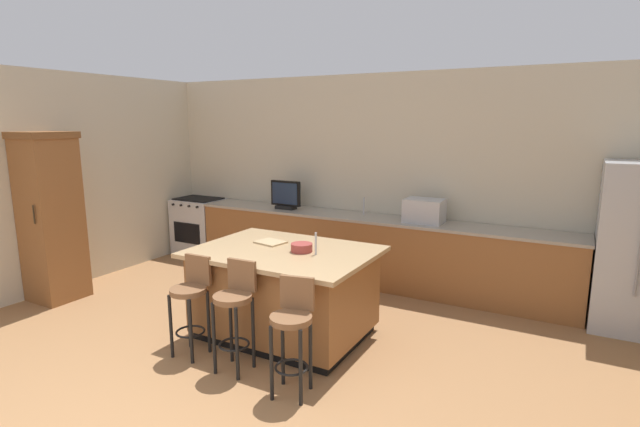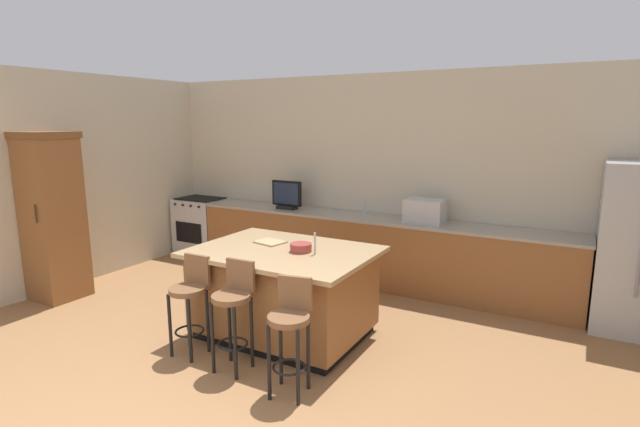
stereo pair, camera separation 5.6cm
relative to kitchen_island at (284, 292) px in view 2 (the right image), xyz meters
The scene contains 15 objects.
wall_back 2.51m from the kitchen_island, 86.70° to the left, with size 7.54×0.12×2.83m, color beige.
wall_left 3.57m from the kitchen_island, behind, with size 0.12×5.01×2.83m, color beige.
counter_back 1.94m from the kitchen_island, 86.64° to the left, with size 5.30×0.62×0.93m.
kitchen_island is the anchor object (origin of this frame).
range_oven 3.52m from the kitchen_island, 146.55° to the left, with size 0.78×0.63×0.95m.
cabinet_tower 3.18m from the kitchen_island, behind, with size 0.60×0.61×2.08m.
microwave 2.21m from the kitchen_island, 66.01° to the left, with size 0.48×0.36×0.30m, color #B7BABF.
tv_monitor 2.33m from the kitchen_island, 122.25° to the left, with size 0.48×0.16×0.42m.
sink_faucet_back 2.12m from the kitchen_island, 90.40° to the left, with size 0.02×0.02×0.24m, color #B2B2B7.
sink_faucet_island 0.67m from the kitchen_island, ahead, with size 0.02×0.02×0.22m, color #B2B2B7.
bar_stool_left 0.95m from the kitchen_island, 125.67° to the right, with size 0.34×0.34×0.95m.
bar_stool_center 0.81m from the kitchen_island, 90.10° to the right, with size 0.34×0.34×0.99m.
bar_stool_right 1.10m from the kitchen_island, 53.90° to the right, with size 0.35×0.36×0.96m.
fruit_bowl 0.53m from the kitchen_island, ahead, with size 0.22×0.22×0.08m, color #993833.
cutting_board 0.56m from the kitchen_island, 150.10° to the left, with size 0.29×0.24×0.02m, color tan.
Camera 2 is at (2.48, -1.62, 2.20)m, focal length 26.90 mm.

